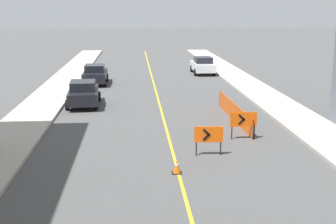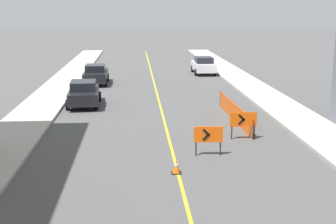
# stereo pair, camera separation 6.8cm
# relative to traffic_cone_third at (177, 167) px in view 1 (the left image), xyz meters

# --- Properties ---
(lane_stripe) EXTENTS (0.12, 73.52, 0.01)m
(lane_stripe) POSITION_rel_traffic_cone_third_xyz_m (0.07, 13.54, -0.26)
(lane_stripe) COLOR gold
(lane_stripe) RESTS_ON ground_plane
(sidewalk_left) EXTENTS (2.75, 73.52, 0.16)m
(sidewalk_left) POSITION_rel_traffic_cone_third_xyz_m (-7.35, 13.54, -0.18)
(sidewalk_left) COLOR #ADA89E
(sidewalk_left) RESTS_ON ground_plane
(sidewalk_right) EXTENTS (2.75, 73.52, 0.16)m
(sidewalk_right) POSITION_rel_traffic_cone_third_xyz_m (7.48, 13.54, -0.18)
(sidewalk_right) COLOR #ADA89E
(sidewalk_right) RESTS_ON ground_plane
(traffic_cone_third) EXTENTS (0.37, 0.37, 0.53)m
(traffic_cone_third) POSITION_rel_traffic_cone_third_xyz_m (0.00, 0.00, 0.00)
(traffic_cone_third) COLOR black
(traffic_cone_third) RESTS_ON ground_plane
(arrow_barricade_primary) EXTENTS (1.21, 0.13, 1.25)m
(arrow_barricade_primary) POSITION_rel_traffic_cone_third_xyz_m (1.52, 2.07, 0.61)
(arrow_barricade_primary) COLOR #EF560C
(arrow_barricade_primary) RESTS_ON ground_plane
(arrow_barricade_secondary) EXTENTS (1.27, 0.08, 1.30)m
(arrow_barricade_secondary) POSITION_rel_traffic_cone_third_xyz_m (3.54, 4.42, 0.66)
(arrow_barricade_secondary) COLOR #EF560C
(arrow_barricade_secondary) RESTS_ON ground_plane
(safety_mesh_fence) EXTENTS (0.20, 7.78, 0.97)m
(safety_mesh_fence) POSITION_rel_traffic_cone_third_xyz_m (3.91, 8.14, 0.22)
(safety_mesh_fence) COLOR #EF560C
(safety_mesh_fence) RESTS_ON ground_plane
(parked_car_curb_near) EXTENTS (2.05, 4.40, 1.59)m
(parked_car_curb_near) POSITION_rel_traffic_cone_third_xyz_m (-4.73, 12.74, 0.54)
(parked_car_curb_near) COLOR black
(parked_car_curb_near) RESTS_ON ground_plane
(parked_car_curb_mid) EXTENTS (1.94, 4.32, 1.59)m
(parked_car_curb_mid) POSITION_rel_traffic_cone_third_xyz_m (-4.66, 21.31, 0.54)
(parked_car_curb_mid) COLOR black
(parked_car_curb_mid) RESTS_ON ground_plane
(parked_car_curb_far) EXTENTS (1.94, 4.33, 1.59)m
(parked_car_curb_far) POSITION_rel_traffic_cone_third_xyz_m (4.90, 26.67, 0.54)
(parked_car_curb_far) COLOR silver
(parked_car_curb_far) RESTS_ON ground_plane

